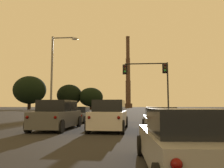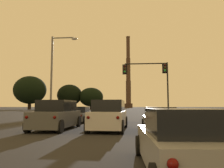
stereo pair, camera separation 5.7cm
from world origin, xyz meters
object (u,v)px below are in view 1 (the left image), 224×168
(sedan_left_lane_front, at_px, (79,115))
(hatchback_right_lane_third, at_px, (185,143))
(sedan_right_lane_second, at_px, (160,120))
(street_lamp, at_px, (56,69))
(smokestack, at_px, (128,79))
(suv_left_lane_second, at_px, (57,115))
(suv_center_lane_front, at_px, (113,113))
(suv_center_lane_second, at_px, (110,115))
(traffic_light_overhead_right, at_px, (153,76))

(sedan_left_lane_front, relative_size, hatchback_right_lane_third, 1.13)
(sedan_right_lane_second, height_order, street_lamp, street_lamp)
(sedan_right_lane_second, bearing_deg, smokestack, 92.58)
(suv_left_lane_second, bearing_deg, hatchback_right_lane_third, -54.37)
(smokestack, bearing_deg, suv_center_lane_front, -89.64)
(suv_left_lane_second, xyz_separation_m, hatchback_right_lane_third, (5.98, -8.63, -0.23))
(suv_center_lane_front, height_order, hatchback_right_lane_third, suv_center_lane_front)
(suv_center_lane_second, xyz_separation_m, traffic_light_overhead_right, (3.98, 12.56, 4.22))
(sedan_left_lane_front, bearing_deg, hatchback_right_lane_third, -69.19)
(sedan_right_lane_second, height_order, suv_center_lane_second, suv_center_lane_second)
(sedan_left_lane_front, bearing_deg, smokestack, 87.76)
(suv_center_lane_front, relative_size, suv_center_lane_second, 1.00)
(suv_left_lane_second, bearing_deg, suv_center_lane_front, 61.84)
(hatchback_right_lane_third, bearing_deg, suv_left_lane_second, 121.86)
(suv_left_lane_second, bearing_deg, street_lamp, 112.04)
(suv_center_lane_front, height_order, street_lamp, street_lamp)
(sedan_left_lane_front, distance_m, suv_left_lane_second, 6.58)
(sedan_left_lane_front, bearing_deg, street_lamp, 164.99)
(suv_center_lane_front, xyz_separation_m, smokestack, (-0.93, 147.65, 20.92))
(sedan_right_lane_second, distance_m, traffic_light_overhead_right, 14.10)
(traffic_light_overhead_right, distance_m, smokestack, 141.84)
(hatchback_right_lane_third, distance_m, suv_center_lane_second, 9.01)
(hatchback_right_lane_third, bearing_deg, smokestack, 88.47)
(sedan_left_lane_front, distance_m, suv_center_lane_second, 7.49)
(traffic_light_overhead_right, relative_size, street_lamp, 0.79)
(sedan_right_lane_second, bearing_deg, sedan_left_lane_front, 133.05)
(suv_center_lane_front, relative_size, sedan_right_lane_second, 1.05)
(suv_center_lane_second, bearing_deg, smokestack, 91.98)
(sedan_left_lane_front, xyz_separation_m, suv_center_lane_second, (3.59, -6.57, 0.23))
(suv_left_lane_second, height_order, suv_center_lane_second, same)
(suv_left_lane_second, height_order, street_lamp, street_lamp)
(sedan_left_lane_front, xyz_separation_m, traffic_light_overhead_right, (7.56, 5.99, 4.45))
(suv_left_lane_second, relative_size, smokestack, 0.09)
(sedan_right_lane_second, relative_size, suv_center_lane_second, 0.96)
(suv_left_lane_second, xyz_separation_m, traffic_light_overhead_right, (7.37, 12.56, 4.22))
(street_lamp, bearing_deg, sedan_left_lane_front, -13.72)
(suv_center_lane_front, height_order, suv_left_lane_second, same)
(suv_center_lane_front, xyz_separation_m, suv_left_lane_second, (-3.15, -5.67, 0.00))
(suv_left_lane_second, relative_size, street_lamp, 0.58)
(suv_center_lane_front, bearing_deg, sedan_right_lane_second, -64.46)
(suv_center_lane_front, distance_m, traffic_light_overhead_right, 9.11)
(suv_center_lane_second, height_order, traffic_light_overhead_right, traffic_light_overhead_right)
(sedan_left_lane_front, relative_size, suv_center_lane_second, 0.96)
(traffic_light_overhead_right, xyz_separation_m, smokestack, (-5.15, 140.76, 16.69))
(hatchback_right_lane_third, xyz_separation_m, suv_center_lane_second, (-2.59, 8.63, 0.23))
(sedan_left_lane_front, xyz_separation_m, smokestack, (2.42, 146.75, 21.15))
(suv_left_lane_second, distance_m, traffic_light_overhead_right, 15.16)
(sedan_right_lane_second, xyz_separation_m, suv_center_lane_second, (-3.05, 0.78, 0.23))
(suv_center_lane_second, height_order, smokestack, smokestack)
(sedan_right_lane_second, distance_m, smokestack, 155.61)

